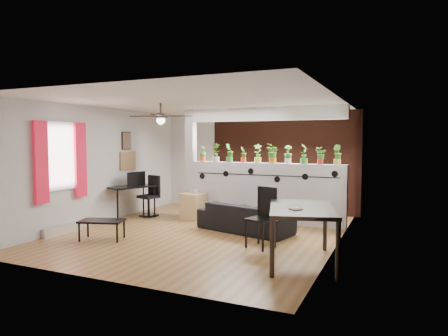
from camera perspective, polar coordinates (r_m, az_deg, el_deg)
room_shell at (r=7.97m, az=-2.94°, el=-0.06°), size 6.30×7.10×2.90m
partition_wall at (r=9.11m, az=5.87°, el=-3.51°), size 3.60×0.18×1.35m
ceiling_header at (r=9.06m, az=5.95°, el=7.69°), size 3.60×0.18×0.30m
pier_column at (r=9.81m, az=-4.77°, el=0.69°), size 0.22×0.20×2.60m
brick_panel at (r=10.46m, az=8.39°, el=0.87°), size 3.90×0.05×2.60m
vine_decal at (r=8.98m, az=5.70°, el=-1.03°), size 3.31×0.01×0.30m
window_assembly at (r=8.53m, az=-22.28°, el=1.32°), size 0.09×1.30×1.55m
baseboard_heater at (r=8.69m, az=-21.96°, el=-8.07°), size 0.08×1.00×0.18m
corkboard at (r=10.15m, az=-13.55°, el=0.99°), size 0.03×0.60×0.45m
framed_art at (r=10.10m, az=-13.78°, el=3.81°), size 0.03×0.34×0.44m
ceiling_fan at (r=8.10m, az=-9.03°, el=7.14°), size 1.19×1.19×0.43m
potted_plant_0 at (r=9.65m, az=-3.05°, el=2.15°), size 0.21×0.23×0.38m
potted_plant_1 at (r=9.49m, az=-1.16°, el=2.33°), size 0.30×0.29×0.45m
potted_plant_2 at (r=9.35m, az=0.79°, el=2.25°), size 0.28×0.28×0.43m
potted_plant_3 at (r=9.22m, az=2.80°, el=2.02°), size 0.21×0.22×0.37m
potted_plant_4 at (r=9.10m, az=4.86°, el=2.19°), size 0.27×0.24×0.43m
potted_plant_5 at (r=8.99m, az=6.98°, el=2.17°), size 0.28×0.29×0.44m
potted_plant_6 at (r=8.89m, az=9.14°, el=2.01°), size 0.25×0.24×0.40m
potted_plant_7 at (r=8.81m, az=11.35°, el=2.12°), size 0.21×0.25×0.45m
potted_plant_8 at (r=8.74m, az=13.60°, el=1.80°), size 0.19×0.15×0.36m
potted_plant_9 at (r=8.68m, az=15.88°, el=1.94°), size 0.27×0.26×0.42m
sofa at (r=8.22m, az=3.02°, el=-7.14°), size 2.00×1.20×0.55m
cube_shelf at (r=9.51m, az=-4.43°, el=-5.45°), size 0.56×0.52×0.61m
cup at (r=9.44m, az=-4.18°, el=-3.33°), size 0.17×0.17×0.11m
computer_desk at (r=9.75m, az=-13.14°, el=-2.93°), size 0.92×1.21×0.78m
monitor at (r=9.85m, az=-12.63°, el=-1.89°), size 0.32×0.10×0.18m
office_chair at (r=9.97m, az=-10.47°, el=-4.33°), size 0.51×0.51×0.98m
dining_table at (r=6.19m, az=11.06°, el=-6.33°), size 1.34×1.76×0.85m
book at (r=5.91m, az=9.47°, el=-5.81°), size 0.25×0.26×0.02m
folding_chair at (r=7.02m, az=5.74°, el=-6.23°), size 0.53×0.53×1.05m
coffee_table at (r=7.86m, az=-17.05°, el=-7.40°), size 0.90×0.67×0.37m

